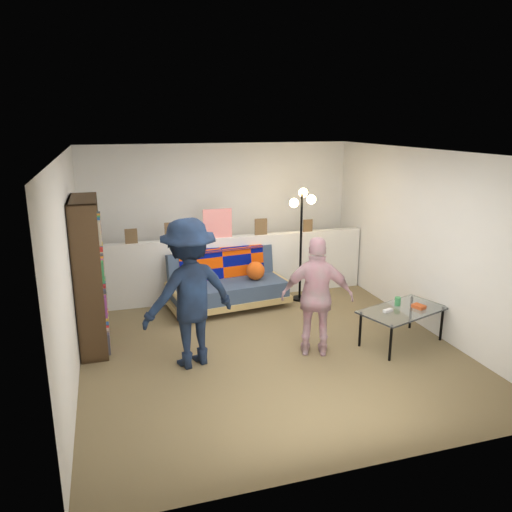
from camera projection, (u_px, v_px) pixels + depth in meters
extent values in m
plane|color=brown|center=(265.00, 343.00, 6.39)|extent=(5.00, 5.00, 0.00)
cube|color=silver|center=(220.00, 216.00, 8.38)|extent=(4.50, 0.10, 2.40)
cube|color=silver|center=(70.00, 268.00, 5.44)|extent=(0.10, 5.00, 2.40)
cube|color=silver|center=(424.00, 240.00, 6.70)|extent=(0.10, 5.00, 2.40)
cube|color=white|center=(266.00, 152.00, 5.76)|extent=(4.50, 5.00, 0.10)
cube|color=silver|center=(230.00, 267.00, 7.92)|extent=(4.45, 0.15, 1.00)
cube|color=brown|center=(131.00, 236.00, 7.32)|extent=(0.18, 0.02, 0.22)
cube|color=brown|center=(172.00, 232.00, 7.48)|extent=(0.22, 0.02, 0.28)
cube|color=white|center=(217.00, 223.00, 7.65)|extent=(0.45, 0.02, 0.45)
cube|color=brown|center=(261.00, 227.00, 7.88)|extent=(0.20, 0.02, 0.26)
cube|color=brown|center=(308.00, 226.00, 8.11)|extent=(0.16, 0.02, 0.20)
cube|color=tan|center=(229.00, 299.00, 7.54)|extent=(1.87, 1.01, 0.09)
cube|color=#34455E|center=(230.00, 290.00, 7.46)|extent=(1.75, 0.86, 0.22)
cube|color=#34455E|center=(221.00, 266.00, 7.69)|extent=(1.70, 0.43, 0.53)
cylinder|color=tan|center=(174.00, 292.00, 7.15)|extent=(0.18, 0.80, 0.08)
cylinder|color=tan|center=(279.00, 278.00, 7.81)|extent=(0.18, 0.80, 0.08)
cube|color=navy|center=(223.00, 267.00, 7.63)|extent=(1.36, 0.26, 0.49)
cube|color=navy|center=(220.00, 249.00, 7.66)|extent=(1.38, 0.40, 0.03)
sphere|color=#D04812|center=(255.00, 271.00, 7.56)|extent=(0.28, 0.28, 0.28)
cube|color=#332011|center=(76.00, 276.00, 6.01)|extent=(0.02, 0.94, 1.88)
cube|color=#332011|center=(88.00, 287.00, 5.62)|extent=(0.31, 0.02, 1.88)
cube|color=#332011|center=(90.00, 265.00, 6.47)|extent=(0.31, 0.02, 1.88)
cube|color=#332011|center=(82.00, 199.00, 5.80)|extent=(0.31, 0.94, 0.02)
cube|color=#332011|center=(96.00, 345.00, 6.29)|extent=(0.31, 0.94, 0.04)
cube|color=#332011|center=(92.00, 309.00, 6.16)|extent=(0.31, 0.90, 0.02)
cube|color=#332011|center=(89.00, 275.00, 6.05)|extent=(0.31, 0.90, 0.02)
cube|color=#332011|center=(86.00, 240.00, 5.93)|extent=(0.31, 0.90, 0.02)
cube|color=red|center=(96.00, 331.00, 6.25)|extent=(0.23, 0.88, 0.31)
cube|color=#23549A|center=(93.00, 296.00, 6.13)|extent=(0.23, 0.88, 0.29)
cube|color=gold|center=(90.00, 262.00, 6.01)|extent=(0.23, 0.88, 0.31)
cube|color=#328A49|center=(86.00, 226.00, 5.89)|extent=(0.23, 0.88, 0.29)
cylinder|color=black|center=(391.00, 343.00, 5.86)|extent=(0.04, 0.04, 0.44)
cylinder|color=black|center=(442.00, 324.00, 6.41)|extent=(0.04, 0.04, 0.44)
cylinder|color=black|center=(360.00, 330.00, 6.24)|extent=(0.04, 0.04, 0.44)
cylinder|color=black|center=(411.00, 313.00, 6.79)|extent=(0.04, 0.04, 0.44)
cube|color=silver|center=(403.00, 310.00, 6.27)|extent=(1.23, 0.92, 0.02)
cube|color=silver|center=(388.00, 310.00, 6.18)|extent=(0.14, 0.09, 0.03)
cube|color=#CE5324|center=(419.00, 306.00, 6.30)|extent=(0.15, 0.18, 0.04)
cylinder|color=#3C9252|center=(398.00, 301.00, 6.38)|extent=(0.10, 0.10, 0.11)
cylinder|color=black|center=(300.00, 298.00, 7.94)|extent=(0.31, 0.31, 0.03)
cylinder|color=black|center=(301.00, 248.00, 7.72)|extent=(0.05, 0.05, 1.69)
sphere|color=#FFC672|center=(294.00, 203.00, 7.59)|extent=(0.14, 0.14, 0.14)
sphere|color=#FFC672|center=(311.00, 199.00, 7.48)|extent=(0.14, 0.14, 0.14)
sphere|color=#FFC672|center=(303.00, 193.00, 7.61)|extent=(0.14, 0.14, 0.14)
imported|color=black|center=(189.00, 293.00, 5.64)|extent=(1.26, 0.95, 1.73)
imported|color=pink|center=(317.00, 297.00, 5.92)|extent=(0.93, 0.65, 1.46)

